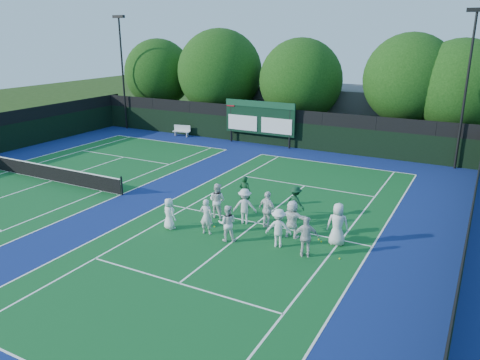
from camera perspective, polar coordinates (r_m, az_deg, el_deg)
The scene contains 34 objects.
ground at distance 21.65m, azimuth 0.90°, elevation -6.17°, with size 120.00×120.00×0.00m, color #1E370F.
court_apron at distance 25.49m, azimuth -10.11°, elevation -2.68°, with size 34.00×32.00×0.01m, color navy.
near_court at distance 22.46m, azimuth 2.08°, elevation -5.24°, with size 11.05×23.85×0.01m.
left_court at distance 30.90m, azimuth -21.88°, elevation -0.07°, with size 11.05×23.85×0.01m.
back_fence at distance 37.56m, azimuth 4.05°, elevation 6.27°, with size 34.00×0.08×3.00m.
divider_fence_right at distance 20.01m, azimuth 26.04°, elevation -5.91°, with size 0.08×32.00×3.00m.
scoreboard at distance 37.46m, azimuth 2.40°, elevation 7.56°, with size 6.00×0.21×3.55m.
clubhouse at distance 43.57m, azimuth 13.35°, elevation 8.28°, with size 18.00×6.00×4.00m, color #515155.
light_pole_left at distance 44.94m, azimuth -14.22°, elevation 14.02°, with size 1.20×0.30×10.12m.
light_pole_right at distance 33.42m, azimuth 26.08°, elevation 11.72°, with size 1.20×0.30×10.12m.
tennis_net at distance 30.77m, azimuth -21.98°, elevation 0.78°, with size 11.30×0.10×1.10m.
bench at distance 41.32m, azimuth -7.10°, elevation 6.04°, with size 1.57×0.68×0.96m.
tree_a at distance 47.21m, azimuth -9.69°, elevation 12.52°, with size 6.50×6.50×8.14m.
tree_b at distance 43.29m, azimuth -2.25°, elevation 12.76°, with size 7.61×7.61×9.07m.
tree_c at distance 39.96m, azimuth 7.64°, elevation 11.70°, with size 6.88×6.88×8.32m.
tree_d at distance 37.74m, azimuth 20.18°, elevation 11.19°, with size 6.78×6.78×8.75m.
tree_e at distance 37.44m, azimuth 25.40°, elevation 9.92°, with size 6.80×6.80×8.37m.
tennis_ball_0 at distance 22.01m, azimuth -3.14°, elevation -5.69°, with size 0.07×0.07×0.07m, color #D1EE1C.
tennis_ball_1 at distance 20.78m, azimuth 9.88°, elevation -7.41°, with size 0.07×0.07×0.07m, color #D1EE1C.
tennis_ball_2 at distance 19.46m, azimuth 12.05°, elevation -9.35°, with size 0.07×0.07×0.07m, color #D1EE1C.
tennis_ball_4 at distance 25.37m, azimuth 2.86°, elevation -2.45°, with size 0.07×0.07×0.07m, color #D1EE1C.
tennis_ball_5 at distance 20.96m, azimuth 9.58°, elevation -7.16°, with size 0.07×0.07×0.07m, color #D1EE1C.
player_front_0 at distance 21.80m, azimuth -8.63°, elevation -4.08°, with size 0.73×0.47×1.49m, color white.
player_front_1 at distance 21.04m, azimuth -4.11°, elevation -4.47°, with size 0.61×0.40×1.67m, color silver.
player_front_2 at distance 20.32m, azimuth -1.56°, elevation -5.30°, with size 0.80×0.62×1.64m, color white.
player_front_3 at distance 19.85m, azimuth 4.72°, elevation -5.85°, with size 1.10×0.63×1.70m, color white.
player_front_4 at distance 19.11m, azimuth 8.06°, elevation -6.89°, with size 1.01×0.42×1.73m, color silver.
player_back_0 at distance 22.84m, azimuth -2.79°, elevation -2.52°, with size 0.85×0.66×1.76m, color white.
player_back_1 at distance 22.11m, azimuth 0.59°, elevation -3.22°, with size 1.12×0.64×1.74m, color silver.
player_back_2 at distance 21.63m, azimuth 3.38°, elevation -3.66°, with size 1.05×0.44×1.78m, color white.
player_back_3 at distance 20.76m, azimuth 6.37°, elevation -4.75°, with size 1.61×0.51×1.74m, color white.
player_back_4 at distance 20.35m, azimuth 11.81°, elevation -5.30°, with size 0.92×0.60×1.87m, color white.
coach_left at distance 24.10m, azimuth 0.58°, elevation -1.45°, with size 0.62×0.41×1.71m, color #103D1D.
coach_right at distance 22.95m, azimuth 6.76°, elevation -2.71°, with size 1.04×0.60×1.62m, color #0F391F.
Camera 1 is at (9.09, -17.59, 8.74)m, focal length 35.00 mm.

